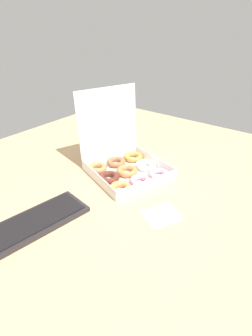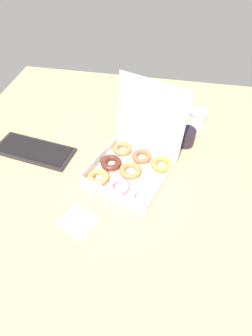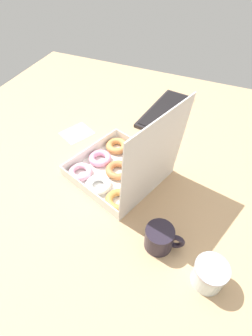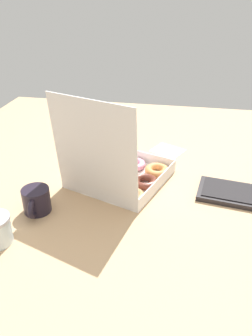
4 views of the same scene
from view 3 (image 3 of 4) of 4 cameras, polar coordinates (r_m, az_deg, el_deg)
name	(u,v)px [view 3 (image 3 of 4)]	position (r cm, az deg, el deg)	size (l,w,h in cm)	color
ground_plane	(113,171)	(109.13, -2.76, -0.68)	(180.00, 180.00, 2.00)	tan
donut_box	(122,169)	(102.98, -0.98, -0.20)	(41.99, 43.71, 37.35)	white
keyboard	(165,111)	(140.34, 8.53, 12.17)	(40.38, 20.89, 2.20)	black
coffee_mug	(160,238)	(85.45, 7.49, -14.87)	(9.10, 12.64, 8.46)	black
glass_jar	(209,274)	(83.23, 17.66, -21.18)	(9.63, 9.63, 8.81)	silver
paper_napkin	(77,133)	(128.03, -10.65, 7.51)	(13.31, 11.31, 0.15)	white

